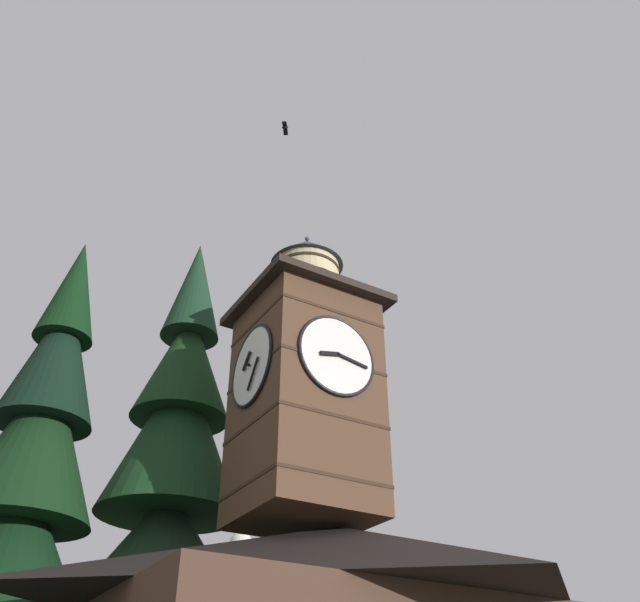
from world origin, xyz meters
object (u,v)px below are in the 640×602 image
Objects in this scene: pine_tree_behind at (165,535)px; pine_tree_aside at (14,539)px; flying_bird_high at (285,127)px; clock_tower at (305,382)px; moon at (241,544)px.

pine_tree_behind reaches higher than pine_tree_aside.
flying_bird_high reaches higher than pine_tree_aside.
flying_bird_high reaches higher than pine_tree_behind.
pine_tree_aside is at bearing -37.44° from flying_bird_high.
flying_bird_high is (1.07, 0.10, 10.37)m from clock_tower.
pine_tree_behind is 28.69m from moon.
flying_bird_high is at bearing 103.59° from pine_tree_behind.
pine_tree_aside is 31.60m from moon.
clock_tower is 31.31m from moon.
pine_tree_aside is 25.51× the size of flying_bird_high.
clock_tower is at bearing 115.58° from pine_tree_behind.
pine_tree_aside is at bearing 7.60° from pine_tree_behind.
clock_tower is at bearing 68.55° from moon.
pine_tree_aside is (6.51, -4.06, -4.57)m from clock_tower.
pine_tree_behind is 1.12× the size of pine_tree_aside.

